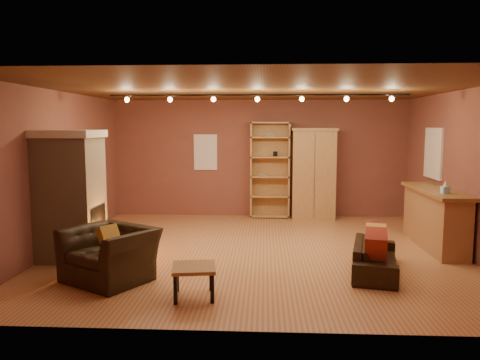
# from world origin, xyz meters

# --- Properties ---
(floor) EXTENTS (7.00, 7.00, 0.00)m
(floor) POSITION_xyz_m (0.00, 0.00, 0.00)
(floor) COLOR #A3663A
(floor) RESTS_ON ground
(ceiling) EXTENTS (7.00, 7.00, 0.00)m
(ceiling) POSITION_xyz_m (0.00, 0.00, 2.80)
(ceiling) COLOR brown
(ceiling) RESTS_ON back_wall
(back_wall) EXTENTS (7.00, 0.02, 2.80)m
(back_wall) POSITION_xyz_m (0.00, 3.25, 1.40)
(back_wall) COLOR brown
(back_wall) RESTS_ON floor
(left_wall) EXTENTS (0.02, 6.50, 2.80)m
(left_wall) POSITION_xyz_m (-3.50, 0.00, 1.40)
(left_wall) COLOR brown
(left_wall) RESTS_ON floor
(right_wall) EXTENTS (0.02, 6.50, 2.80)m
(right_wall) POSITION_xyz_m (3.50, 0.00, 1.40)
(right_wall) COLOR brown
(right_wall) RESTS_ON floor
(fireplace) EXTENTS (1.01, 0.98, 2.12)m
(fireplace) POSITION_xyz_m (-3.04, -0.60, 1.06)
(fireplace) COLOR tan
(fireplace) RESTS_ON floor
(back_window) EXTENTS (0.56, 0.04, 0.86)m
(back_window) POSITION_xyz_m (-1.30, 3.23, 1.55)
(back_window) COLOR white
(back_window) RESTS_ON back_wall
(bookcase) EXTENTS (0.93, 0.36, 2.28)m
(bookcase) POSITION_xyz_m (0.26, 3.13, 1.16)
(bookcase) COLOR tan
(bookcase) RESTS_ON floor
(armoire) EXTENTS (1.05, 0.60, 2.13)m
(armoire) POSITION_xyz_m (1.28, 2.98, 1.07)
(armoire) COLOR tan
(armoire) RESTS_ON floor
(bar_counter) EXTENTS (0.60, 2.22, 1.06)m
(bar_counter) POSITION_xyz_m (3.20, 0.42, 0.54)
(bar_counter) COLOR #AC7A4F
(bar_counter) RESTS_ON floor
(tissue_box) EXTENTS (0.14, 0.14, 0.23)m
(tissue_box) POSITION_xyz_m (3.15, -0.12, 1.15)
(tissue_box) COLOR #93CCEC
(tissue_box) RESTS_ON bar_counter
(right_window) EXTENTS (0.05, 0.90, 1.00)m
(right_window) POSITION_xyz_m (3.47, 1.40, 1.65)
(right_window) COLOR white
(right_window) RESTS_ON right_wall
(loveseat) EXTENTS (0.81, 1.65, 0.70)m
(loveseat) POSITION_xyz_m (1.80, -1.12, 0.33)
(loveseat) COLOR black
(loveseat) RESTS_ON floor
(armchair) EXTENTS (1.38, 1.24, 1.01)m
(armchair) POSITION_xyz_m (-2.05, -1.67, 0.51)
(armchair) COLOR black
(armchair) RESTS_ON floor
(coffee_table) EXTENTS (0.61, 0.61, 0.41)m
(coffee_table) POSITION_xyz_m (-0.76, -2.27, 0.35)
(coffee_table) COLOR olive
(coffee_table) RESTS_ON floor
(track_rail) EXTENTS (5.20, 0.09, 0.13)m
(track_rail) POSITION_xyz_m (0.00, 0.20, 2.68)
(track_rail) COLOR black
(track_rail) RESTS_ON ceiling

